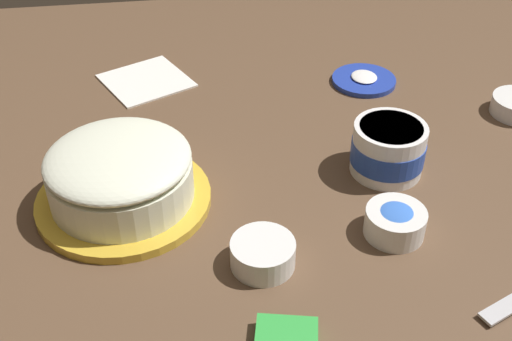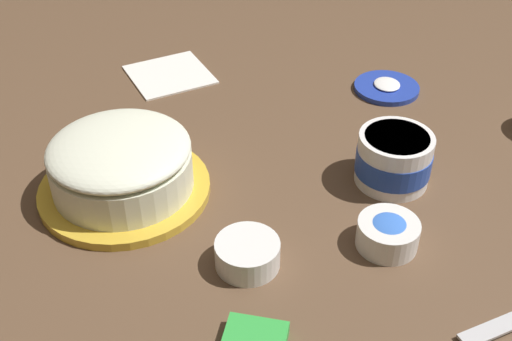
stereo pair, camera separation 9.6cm
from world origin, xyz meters
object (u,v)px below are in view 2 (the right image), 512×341
Objects in this scene: frosting_tub_lid at (387,87)px; sprinkle_bowl_blue at (388,232)px; frosting_tub at (394,158)px; frosted_cake at (122,168)px; sprinkle_bowl_yellow at (247,253)px; paper_napkin at (170,74)px.

frosting_tub_lid is 0.43m from sprinkle_bowl_blue.
frosting_tub is 1.36× the size of sprinkle_bowl_blue.
frosted_cake is 2.98× the size of sprinkle_bowl_yellow.
paper_napkin is at bearing 35.04° from sprinkle_bowl_blue.
frosted_cake is 3.04× the size of sprinkle_bowl_blue.
paper_napkin is (0.35, 0.38, -0.04)m from frosting_tub.
sprinkle_bowl_blue reaches higher than frosting_tub_lid.
frosted_cake is at bearing 50.02° from sprinkle_bowl_yellow.
frosted_cake is 2.10× the size of frosting_tub_lid.
sprinkle_bowl_blue is at bearing -107.93° from frosted_cake.
frosting_tub_lid is (0.28, -0.04, -0.04)m from frosting_tub.
frosted_cake is 2.24× the size of frosting_tub.
paper_napkin is at bearing -5.42° from frosted_cake.
paper_napkin is (0.37, -0.03, -0.04)m from frosted_cake.
frosting_tub reaches higher than paper_napkin.
frosted_cake is at bearing 123.48° from frosting_tub_lid.
sprinkle_bowl_yellow is (-0.18, 0.23, -0.02)m from frosting_tub.
frosting_tub is 0.29m from frosting_tub_lid.
frosting_tub_lid is 0.43m from paper_napkin.
sprinkle_bowl_yellow is at bearing 99.84° from sprinkle_bowl_blue.
sprinkle_bowl_yellow is (-0.16, -0.19, -0.03)m from frosted_cake.
sprinkle_bowl_yellow is 0.58× the size of paper_napkin.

